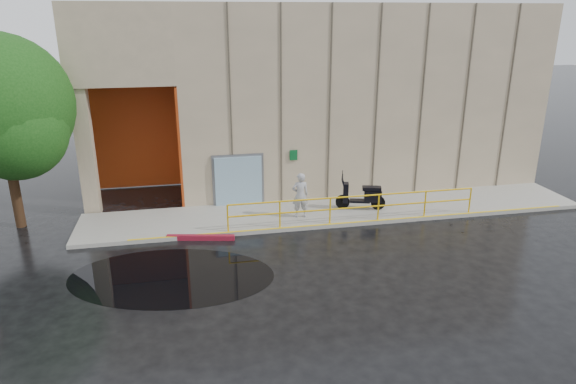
# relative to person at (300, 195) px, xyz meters

# --- Properties ---
(ground) EXTENTS (120.00, 120.00, 0.00)m
(ground) POSITION_rel_person_xyz_m (-2.36, -4.02, -1.03)
(ground) COLOR black
(ground) RESTS_ON ground
(sidewalk) EXTENTS (20.00, 3.00, 0.15)m
(sidewalk) POSITION_rel_person_xyz_m (1.64, 0.48, -0.96)
(sidewalk) COLOR gray
(sidewalk) RESTS_ON ground
(building) EXTENTS (20.00, 10.17, 8.00)m
(building) POSITION_rel_person_xyz_m (2.74, 6.97, 3.17)
(building) COLOR #9D8C6F
(building) RESTS_ON ground
(guardrail) EXTENTS (9.56, 0.06, 1.03)m
(guardrail) POSITION_rel_person_xyz_m (1.89, -0.87, -0.35)
(guardrail) COLOR #EDB40C
(guardrail) RESTS_ON sidewalk
(person) EXTENTS (0.64, 0.42, 1.76)m
(person) POSITION_rel_person_xyz_m (0.00, 0.00, 0.00)
(person) COLOR #A5A5A9
(person) RESTS_ON sidewalk
(scooter) EXTENTS (2.02, 1.13, 1.53)m
(scooter) POSITION_rel_person_xyz_m (2.57, 0.33, -0.00)
(scooter) COLOR black
(scooter) RESTS_ON sidewalk
(red_curb) EXTENTS (2.39, 0.67, 0.18)m
(red_curb) POSITION_rel_person_xyz_m (-3.86, -1.10, -0.94)
(red_curb) COLOR maroon
(red_curb) RESTS_ON ground
(puddle) EXTENTS (6.87, 4.98, 0.01)m
(puddle) POSITION_rel_person_xyz_m (-4.84, -3.65, -1.03)
(puddle) COLOR black
(puddle) RESTS_ON ground
(tree_near) EXTENTS (5.02, 5.02, 7.07)m
(tree_near) POSITION_rel_person_xyz_m (-10.29, 1.34, 3.33)
(tree_near) COLOR black
(tree_near) RESTS_ON ground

